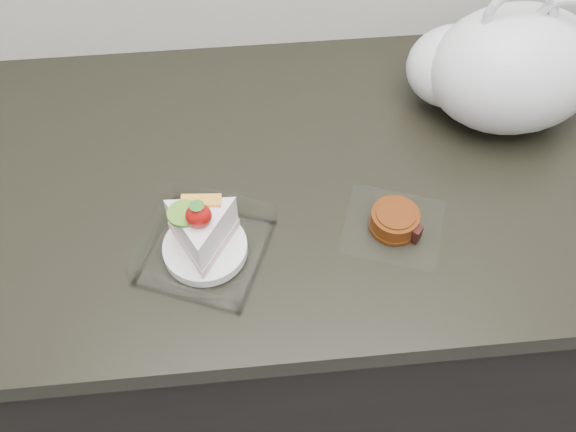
# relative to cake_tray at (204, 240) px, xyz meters

# --- Properties ---
(counter) EXTENTS (2.04, 0.64, 0.90)m
(counter) POSITION_rel_cake_tray_xyz_m (0.20, 0.14, -0.48)
(counter) COLOR black
(counter) RESTS_ON ground
(cake_tray) EXTENTS (0.21, 0.21, 0.13)m
(cake_tray) POSITION_rel_cake_tray_xyz_m (0.00, 0.00, 0.00)
(cake_tray) COLOR white
(cake_tray) RESTS_ON counter
(mooncake_wrap) EXTENTS (0.18, 0.17, 0.03)m
(mooncake_wrap) POSITION_rel_cake_tray_xyz_m (0.28, 0.02, -0.02)
(mooncake_wrap) COLOR white
(mooncake_wrap) RESTS_ON counter
(plastic_bag) EXTENTS (0.33, 0.27, 0.25)m
(plastic_bag) POSITION_rel_cake_tray_xyz_m (0.48, 0.24, 0.06)
(plastic_bag) COLOR white
(plastic_bag) RESTS_ON counter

